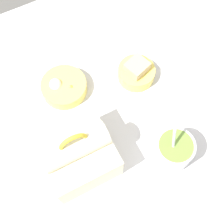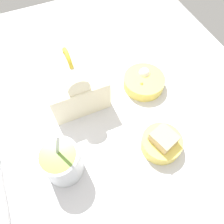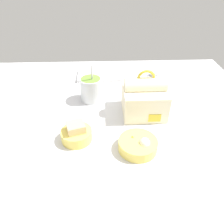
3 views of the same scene
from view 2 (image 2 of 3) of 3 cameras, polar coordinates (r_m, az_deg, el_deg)
The scene contains 5 objects.
desk_surface at distance 62.76cm, azimuth -2.06°, elevation -8.00°, with size 140.00×110.00×2.00cm.
lunch_bag at distance 65.30cm, azimuth -10.09°, elevation 7.84°, with size 16.78×17.00×18.75cm.
soup_cup at distance 55.27cm, azimuth -12.99°, elevation -12.65°, with size 9.56×9.56×17.47cm.
bento_bowl_sandwich at distance 60.30cm, azimuth 12.84°, elevation -7.78°, with size 10.81×10.81×6.96cm.
bento_bowl_snacks at distance 71.03cm, azimuth 8.30°, elevation 7.87°, with size 13.00×13.00×5.45cm.
Camera 2 is at (-23.30, 7.63, 58.77)cm, focal length 35.00 mm.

